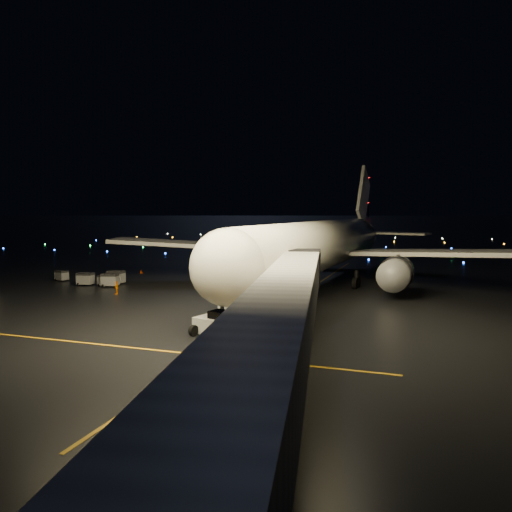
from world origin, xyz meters
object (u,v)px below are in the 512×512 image
object	(u,v)px
crew_c	(117,288)
airliner	(327,218)
pushback_tug	(220,323)
baggage_cart_4	(62,276)
baggage_cart_2	(105,281)
baggage_cart_3	(85,279)
baggage_cart_0	(116,277)
baggage_cart_1	(110,280)
belt_loader	(242,296)

from	to	relation	value
crew_c	airliner	bearing A→B (deg)	112.97
pushback_tug	baggage_cart_4	world-z (taller)	pushback_tug
baggage_cart_2	baggage_cart_3	xyz separation A→B (m)	(-2.96, -0.29, 0.11)
baggage_cart_0	baggage_cart_2	world-z (taller)	baggage_cart_0
baggage_cart_1	baggage_cart_4	world-z (taller)	baggage_cart_1
baggage_cart_0	baggage_cart_4	distance (m)	9.23
belt_loader	baggage_cart_3	bearing A→B (deg)	175.52
pushback_tug	crew_c	xyz separation A→B (m)	(-19.70, 14.22, -0.19)
baggage_cart_0	baggage_cart_1	size ratio (longest dim) A/B	1.04
baggage_cart_1	airliner	bearing A→B (deg)	10.48
pushback_tug	baggage_cart_0	bearing A→B (deg)	153.45
baggage_cart_2	belt_loader	bearing A→B (deg)	-16.99
pushback_tug	baggage_cart_1	bearing A→B (deg)	156.02
pushback_tug	baggage_cart_1	distance (m)	30.63
belt_loader	baggage_cart_0	xyz separation A→B (m)	(-23.33, 12.50, -0.79)
baggage_cart_0	baggage_cart_1	world-z (taller)	baggage_cart_0
crew_c	baggage_cart_1	xyz separation A→B (m)	(-4.31, 4.81, 0.07)
airliner	baggage_cart_4	size ratio (longest dim) A/B	36.46
belt_loader	baggage_cart_4	size ratio (longest dim) A/B	3.97
belt_loader	baggage_cart_3	xyz separation A→B (m)	(-26.47, 9.98, -0.84)
airliner	crew_c	xyz separation A→B (m)	(-22.45, -16.54, -8.32)
baggage_cart_2	baggage_cart_4	bearing A→B (deg)	172.67
airliner	baggage_cart_1	xyz separation A→B (m)	(-26.76, -11.73, -8.25)
baggage_cart_0	baggage_cart_4	xyz separation A→B (m)	(-9.23, 0.02, -0.16)
baggage_cart_3	baggage_cart_4	distance (m)	6.60
belt_loader	crew_c	distance (m)	18.97
baggage_cart_2	baggage_cart_3	distance (m)	2.97
baggage_cart_0	baggage_cart_3	size ratio (longest dim) A/B	1.06
baggage_cart_0	pushback_tug	bearing A→B (deg)	-47.11
baggage_cart_4	baggage_cart_0	bearing A→B (deg)	16.60
baggage_cart_2	baggage_cart_4	xyz separation A→B (m)	(-9.05, 2.24, 0.00)
pushback_tug	baggage_cart_3	distance (m)	33.80
crew_c	pushback_tug	bearing A→B (deg)	40.77
belt_loader	baggage_cart_2	bearing A→B (deg)	172.58
belt_loader	baggage_cart_1	world-z (taller)	belt_loader
pushback_tug	baggage_cart_1	xyz separation A→B (m)	(-24.01, 19.03, -0.12)
belt_loader	baggage_cart_0	size ratio (longest dim) A/B	3.27
pushback_tug	crew_c	distance (m)	24.30
airliner	baggage_cart_4	distance (m)	38.83
airliner	baggage_cart_2	distance (m)	31.15
pushback_tug	baggage_cart_3	world-z (taller)	pushback_tug
baggage_cart_2	baggage_cart_3	size ratio (longest dim) A/B	0.87
belt_loader	baggage_cart_1	size ratio (longest dim) A/B	3.39
baggage_cart_0	baggage_cart_3	distance (m)	4.03
airliner	baggage_cart_3	world-z (taller)	airliner
baggage_cart_0	baggage_cart_2	xyz separation A→B (m)	(-0.18, -2.23, -0.16)
belt_loader	crew_c	bearing A→B (deg)	-179.70
crew_c	baggage_cart_1	world-z (taller)	baggage_cart_1
baggage_cart_2	baggage_cart_4	size ratio (longest dim) A/B	1.00
airliner	pushback_tug	bearing A→B (deg)	-91.19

